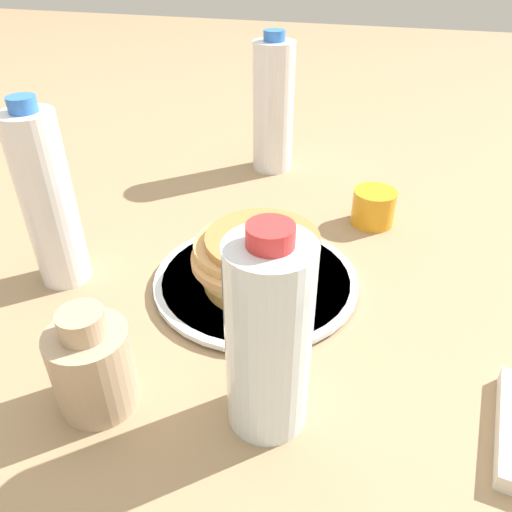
{
  "coord_description": "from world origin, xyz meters",
  "views": [
    {
      "loc": [
        -0.15,
        0.55,
        0.42
      ],
      "look_at": [
        -0.01,
        0.02,
        0.05
      ],
      "focal_mm": 35.0,
      "sensor_mm": 36.0,
      "label": 1
    }
  ],
  "objects": [
    {
      "name": "water_bottle_mid",
      "position": [
        0.06,
        -0.36,
        0.12
      ],
      "size": [
        0.08,
        0.08,
        0.26
      ],
      "color": "white",
      "rests_on": "ground_plane"
    },
    {
      "name": "plate",
      "position": [
        -0.01,
        0.02,
        0.01
      ],
      "size": [
        0.28,
        0.28,
        0.01
      ],
      "color": "silver",
      "rests_on": "ground_plane"
    },
    {
      "name": "cream_jug",
      "position": [
        0.1,
        0.25,
        0.05
      ],
      "size": [
        0.08,
        0.08,
        0.12
      ],
      "color": "tan",
      "rests_on": "ground_plane"
    },
    {
      "name": "ground_plane",
      "position": [
        0.0,
        0.0,
        0.0
      ],
      "size": [
        4.0,
        4.0,
        0.0
      ],
      "primitive_type": "plane",
      "color": "#9E7F5B"
    },
    {
      "name": "water_bottle_near",
      "position": [
        0.25,
        0.07,
        0.12
      ],
      "size": [
        0.07,
        0.07,
        0.25
      ],
      "color": "white",
      "rests_on": "ground_plane"
    },
    {
      "name": "juice_glass",
      "position": [
        -0.15,
        -0.19,
        0.03
      ],
      "size": [
        0.07,
        0.07,
        0.06
      ],
      "color": "orange",
      "rests_on": "ground_plane"
    },
    {
      "name": "pancake_stack",
      "position": [
        -0.01,
        0.02,
        0.04
      ],
      "size": [
        0.17,
        0.16,
        0.06
      ],
      "color": "#B5873D",
      "rests_on": "plate"
    },
    {
      "name": "water_bottle_far",
      "position": [
        -0.08,
        0.22,
        0.11
      ],
      "size": [
        0.08,
        0.08,
        0.22
      ],
      "color": "silver",
      "rests_on": "ground_plane"
    }
  ]
}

